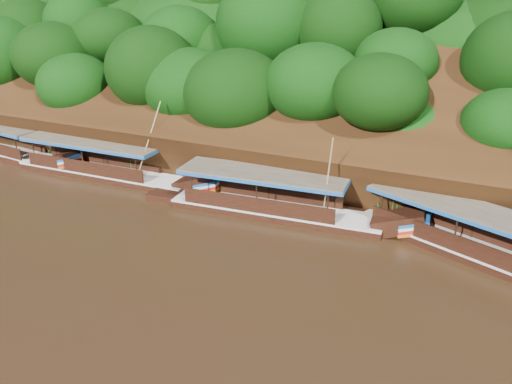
# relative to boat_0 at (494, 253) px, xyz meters

# --- Properties ---
(ground) EXTENTS (160.00, 160.00, 0.00)m
(ground) POSITION_rel_boat_0_xyz_m (-12.91, -6.73, -0.59)
(ground) COLOR black
(ground) RESTS_ON ground
(riverbank) EXTENTS (120.00, 30.06, 19.40)m
(riverbank) POSITION_rel_boat_0_xyz_m (-12.92, 16.00, 1.29)
(riverbank) COLOR black
(riverbank) RESTS_ON ground
(boat_0) EXTENTS (15.86, 8.01, 5.91)m
(boat_0) POSITION_rel_boat_0_xyz_m (0.00, 0.00, 0.00)
(boat_0) COLOR black
(boat_0) RESTS_ON ground
(boat_1) EXTENTS (15.89, 3.70, 6.21)m
(boat_1) POSITION_rel_boat_0_xyz_m (-11.65, 0.72, 0.02)
(boat_1) COLOR black
(boat_1) RESTS_ON ground
(boat_2) EXTENTS (17.14, 3.11, 6.53)m
(boat_2) POSITION_rel_boat_0_xyz_m (-25.81, 1.46, 0.01)
(boat_2) COLOR black
(boat_2) RESTS_ON ground
(boat_3) EXTENTS (14.80, 3.83, 3.11)m
(boat_3) POSITION_rel_boat_0_xyz_m (-36.89, 1.84, -0.00)
(boat_3) COLOR black
(boat_3) RESTS_ON ground
(reeds) EXTENTS (50.74, 2.26, 2.01)m
(reeds) POSITION_rel_boat_0_xyz_m (-15.92, 2.72, 0.27)
(reeds) COLOR #216419
(reeds) RESTS_ON ground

